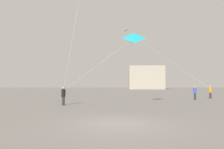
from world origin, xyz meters
TOP-DOWN VIEW (x-y plane):
  - ground_plane at (0.00, 0.00)m, footprint 300.00×300.00m
  - person_in_orange at (13.13, 16.67)m, footprint 0.38×0.38m
  - person_in_black at (-4.55, 8.28)m, footprint 0.36×0.36m
  - person_in_blue at (10.14, 14.67)m, footprint 0.37×0.37m
  - kite_lime_diamond at (3.69, 35.34)m, footprint 10.14×19.61m
  - kite_cyan_delta at (1.46, 6.15)m, footprint 6.81×2.49m
  - building_left_hall at (17.00, 83.66)m, footprint 16.79×14.66m

SIDE VIEW (x-z plane):
  - ground_plane at x=0.00m, z-range 0.00..0.00m
  - person_in_black at x=-4.55m, z-range 0.08..1.74m
  - person_in_blue at x=10.14m, z-range 0.08..1.78m
  - person_in_orange at x=13.13m, z-range 0.08..1.85m
  - building_left_hall at x=17.00m, z-range 0.00..10.81m
  - kite_cyan_delta at x=1.46m, z-range 3.17..7.83m
  - kite_lime_diamond at x=3.69m, z-range 7.63..21.53m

